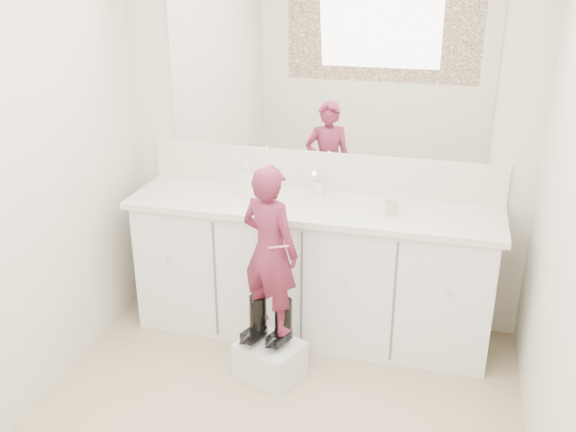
# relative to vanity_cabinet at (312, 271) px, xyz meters

# --- Properties ---
(wall_back) EXTENTS (2.60, 0.00, 2.60)m
(wall_back) POSITION_rel_vanity_cabinet_xyz_m (0.00, 0.27, 0.77)
(wall_back) COLOR beige
(wall_back) RESTS_ON floor
(vanity_cabinet) EXTENTS (2.20, 0.55, 0.85)m
(vanity_cabinet) POSITION_rel_vanity_cabinet_xyz_m (0.00, 0.00, 0.00)
(vanity_cabinet) COLOR silver
(vanity_cabinet) RESTS_ON floor
(countertop) EXTENTS (2.28, 0.58, 0.04)m
(countertop) POSITION_rel_vanity_cabinet_xyz_m (0.00, -0.01, 0.45)
(countertop) COLOR beige
(countertop) RESTS_ON vanity_cabinet
(backsplash) EXTENTS (2.28, 0.03, 0.25)m
(backsplash) POSITION_rel_vanity_cabinet_xyz_m (0.00, 0.26, 0.59)
(backsplash) COLOR beige
(backsplash) RESTS_ON countertop
(mirror) EXTENTS (2.00, 0.02, 1.00)m
(mirror) POSITION_rel_vanity_cabinet_xyz_m (0.00, 0.26, 1.22)
(mirror) COLOR white
(mirror) RESTS_ON wall_back
(faucet) EXTENTS (0.08, 0.08, 0.10)m
(faucet) POSITION_rel_vanity_cabinet_xyz_m (0.00, 0.15, 0.52)
(faucet) COLOR silver
(faucet) RESTS_ON countertop
(cup) EXTENTS (0.09, 0.09, 0.08)m
(cup) POSITION_rel_vanity_cabinet_xyz_m (0.48, -0.05, 0.51)
(cup) COLOR beige
(cup) RESTS_ON countertop
(soap_bottle) EXTENTS (0.09, 0.09, 0.19)m
(soap_bottle) POSITION_rel_vanity_cabinet_xyz_m (-0.43, 0.04, 0.56)
(soap_bottle) COLOR silver
(soap_bottle) RESTS_ON countertop
(step_stool) EXTENTS (0.42, 0.39, 0.22)m
(step_stool) POSITION_rel_vanity_cabinet_xyz_m (-0.12, -0.56, -0.32)
(step_stool) COLOR silver
(step_stool) RESTS_ON floor
(boot_left) EXTENTS (0.17, 0.22, 0.29)m
(boot_left) POSITION_rel_vanity_cabinet_xyz_m (-0.19, -0.54, -0.06)
(boot_left) COLOR black
(boot_left) RESTS_ON step_stool
(boot_right) EXTENTS (0.17, 0.22, 0.29)m
(boot_right) POSITION_rel_vanity_cabinet_xyz_m (-0.04, -0.54, -0.06)
(boot_right) COLOR black
(boot_right) RESTS_ON step_stool
(toddler) EXTENTS (0.41, 0.34, 0.97)m
(toddler) POSITION_rel_vanity_cabinet_xyz_m (-0.12, -0.54, 0.38)
(toddler) COLOR #992F51
(toddler) RESTS_ON step_stool
(toothbrush) EXTENTS (0.13, 0.06, 0.06)m
(toothbrush) POSITION_rel_vanity_cabinet_xyz_m (-0.05, -0.62, 0.44)
(toothbrush) COLOR pink
(toothbrush) RESTS_ON toddler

